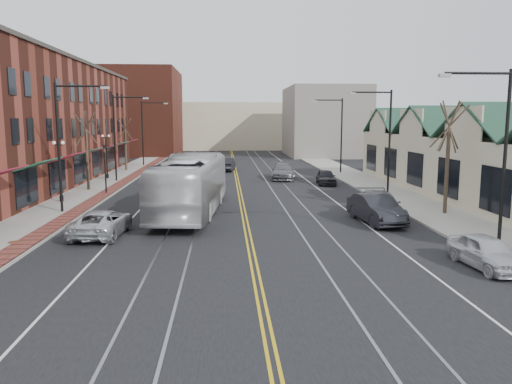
{
  "coord_description": "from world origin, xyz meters",
  "views": [
    {
      "loc": [
        -1.14,
        -15.79,
        5.97
      ],
      "look_at": [
        0.52,
        11.11,
        2.0
      ],
      "focal_mm": 35.0,
      "sensor_mm": 36.0,
      "label": 1
    }
  ],
  "objects": [
    {
      "name": "streetlight_r_2",
      "position": [
        11.05,
        38.0,
        5.03
      ],
      "size": [
        3.33,
        0.25,
        8.0
      ],
      "color": "black",
      "rests_on": "sidewalk_right"
    },
    {
      "name": "streetlight_r_0",
      "position": [
        11.05,
        6.0,
        5.03
      ],
      "size": [
        3.33,
        0.25,
        8.0
      ],
      "color": "black",
      "rests_on": "sidewalk_right"
    },
    {
      "name": "ground",
      "position": [
        0.0,
        0.0,
        0.0
      ],
      "size": [
        160.0,
        160.0,
        0.0
      ],
      "primitive_type": "plane",
      "color": "black",
      "rests_on": "ground"
    },
    {
      "name": "distant_car_right",
      "position": [
        4.57,
        33.25,
        0.79
      ],
      "size": [
        2.81,
        5.68,
        1.59
      ],
      "primitive_type": "imported",
      "rotation": [
        0.0,
        0.0,
        -0.11
      ],
      "color": "slate",
      "rests_on": "ground"
    },
    {
      "name": "traffic_signal",
      "position": [
        -10.6,
        24.0,
        2.35
      ],
      "size": [
        0.18,
        0.15,
        3.8
      ],
      "color": "black",
      "rests_on": "sidewalk_left"
    },
    {
      "name": "distant_car_far",
      "position": [
        -7.44,
        50.02,
        0.82
      ],
      "size": [
        2.57,
        5.05,
        1.65
      ],
      "primitive_type": "imported",
      "rotation": [
        0.0,
        0.0,
        3.01
      ],
      "color": "silver",
      "rests_on": "ground"
    },
    {
      "name": "distant_car_left",
      "position": [
        -1.0,
        41.63,
        0.77
      ],
      "size": [
        2.21,
        4.84,
        1.54
      ],
      "primitive_type": "imported",
      "rotation": [
        0.0,
        0.0,
        3.01
      ],
      "color": "black",
      "rests_on": "ground"
    },
    {
      "name": "tree_left_far",
      "position": [
        -12.5,
        42.0,
        3.28
      ],
      "size": [
        1.66,
        1.28,
        6.02
      ],
      "color": "#382B21",
      "rests_on": "sidewalk_left"
    },
    {
      "name": "transit_bus",
      "position": [
        -3.3,
        15.43,
        1.84
      ],
      "size": [
        4.34,
        13.44,
        3.68
      ],
      "primitive_type": "imported",
      "rotation": [
        0.0,
        0.0,
        3.05
      ],
      "color": "silver",
      "rests_on": "ground"
    },
    {
      "name": "parked_car_d",
      "position": [
        8.05,
        29.0,
        0.68
      ],
      "size": [
        1.97,
        4.11,
        1.35
      ],
      "primitive_type": "imported",
      "rotation": [
        0.0,
        0.0,
        -0.09
      ],
      "color": "black",
      "rests_on": "ground"
    },
    {
      "name": "streetlight_l_1",
      "position": [
        -11.05,
        16.0,
        5.03
      ],
      "size": [
        3.33,
        0.25,
        8.0
      ],
      "color": "black",
      "rests_on": "sidewalk_left"
    },
    {
      "name": "parked_car_a",
      "position": [
        9.3,
        3.05,
        0.67
      ],
      "size": [
        1.94,
        4.08,
        1.35
      ],
      "primitive_type": "imported",
      "rotation": [
        0.0,
        0.0,
        0.09
      ],
      "color": "silver",
      "rests_on": "ground"
    },
    {
      "name": "lamppost_l_2",
      "position": [
        -12.8,
        20.0,
        2.2
      ],
      "size": [
        0.84,
        0.28,
        4.27
      ],
      "color": "black",
      "rests_on": "sidewalk_left"
    },
    {
      "name": "building_left",
      "position": [
        -19.0,
        27.0,
        5.5
      ],
      "size": [
        10.0,
        50.0,
        11.0
      ],
      "primitive_type": "cube",
      "color": "maroon",
      "rests_on": "ground"
    },
    {
      "name": "sidewalk_right",
      "position": [
        12.0,
        20.0,
        0.07
      ],
      "size": [
        4.0,
        120.0,
        0.15
      ],
      "primitive_type": "cube",
      "color": "gray",
      "rests_on": "ground"
    },
    {
      "name": "backdrop_left",
      "position": [
        -16.0,
        70.0,
        7.0
      ],
      "size": [
        14.0,
        18.0,
        14.0
      ],
      "primitive_type": "cube",
      "color": "maroon",
      "rests_on": "ground"
    },
    {
      "name": "sidewalk_left",
      "position": [
        -12.0,
        20.0,
        0.07
      ],
      "size": [
        4.0,
        120.0,
        0.15
      ],
      "primitive_type": "cube",
      "color": "gray",
      "rests_on": "ground"
    },
    {
      "name": "streetlight_l_2",
      "position": [
        -11.05,
        32.0,
        5.03
      ],
      "size": [
        3.33,
        0.25,
        8.0
      ],
      "color": "black",
      "rests_on": "sidewalk_left"
    },
    {
      "name": "lamppost_l_3",
      "position": [
        -12.8,
        34.0,
        2.2
      ],
      "size": [
        0.84,
        0.28,
        4.27
      ],
      "color": "black",
      "rests_on": "sidewalk_left"
    },
    {
      "name": "manhole_far",
      "position": [
        -11.2,
        8.0,
        0.16
      ],
      "size": [
        0.6,
        0.6,
        0.02
      ],
      "primitive_type": "cylinder",
      "color": "#592D19",
      "rests_on": "sidewalk_left"
    },
    {
      "name": "tree_right_mid",
      "position": [
        12.5,
        14.0,
        3.75
      ],
      "size": [
        1.9,
        1.46,
        6.93
      ],
      "color": "#382B21",
      "rests_on": "sidewalk_right"
    },
    {
      "name": "backdrop_right",
      "position": [
        15.0,
        65.0,
        5.5
      ],
      "size": [
        12.0,
        16.0,
        11.0
      ],
      "primitive_type": "cube",
      "color": "slate",
      "rests_on": "ground"
    },
    {
      "name": "parked_car_c",
      "position": [
        8.09,
        13.18,
        0.8
      ],
      "size": [
        2.54,
        5.62,
        1.6
      ],
      "primitive_type": "imported",
      "rotation": [
        0.0,
        0.0,
        -0.06
      ],
      "color": "slate",
      "rests_on": "ground"
    },
    {
      "name": "tree_left_near",
      "position": [
        -12.5,
        26.0,
        3.51
      ],
      "size": [
        1.78,
        1.37,
        6.48
      ],
      "color": "#382B21",
      "rests_on": "sidewalk_left"
    },
    {
      "name": "streetlight_l_3",
      "position": [
        -11.05,
        48.0,
        5.03
      ],
      "size": [
        3.33,
        0.25,
        8.0
      ],
      "color": "black",
      "rests_on": "sidewalk_left"
    },
    {
      "name": "parked_suv",
      "position": [
        -7.5,
        9.7,
        0.68
      ],
      "size": [
        2.6,
        5.07,
        1.37
      ],
      "primitive_type": "imported",
      "rotation": [
        0.0,
        0.0,
        3.07
      ],
      "color": "silver",
      "rests_on": "ground"
    },
    {
      "name": "backdrop_mid",
      "position": [
        0.0,
        85.0,
        4.5
      ],
      "size": [
        22.0,
        14.0,
        9.0
      ],
      "primitive_type": "cube",
      "color": "beige",
      "rests_on": "ground"
    },
    {
      "name": "streetlight_r_1",
      "position": [
        11.05,
        22.0,
        5.03
      ],
      "size": [
        3.33,
        0.25,
        8.0
      ],
      "color": "black",
      "rests_on": "sidewalk_right"
    },
    {
      "name": "parked_car_b",
      "position": [
        7.5,
        11.95,
        0.82
      ],
      "size": [
        2.34,
        5.14,
        1.64
      ],
      "primitive_type": "imported",
      "rotation": [
        0.0,
        0.0,
        0.13
      ],
      "color": "#222227",
      "rests_on": "ground"
    },
    {
      "name": "building_right",
      "position": [
        18.0,
        20.0,
        2.3
      ],
      "size": [
        8.0,
        36.0,
        4.6
      ],
      "primitive_type": "cube",
      "color": "beige",
      "rests_on": "ground"
    }
  ]
}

